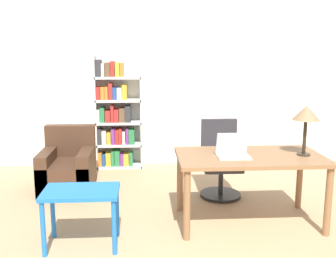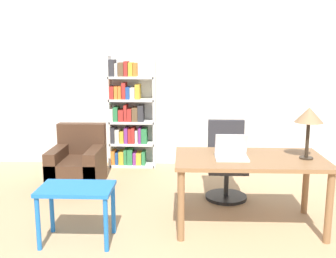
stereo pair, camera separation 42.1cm
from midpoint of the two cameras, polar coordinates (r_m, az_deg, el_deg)
The scene contains 8 objects.
wall_back at distance 6.34m, azimuth 5.73°, elevation 6.85°, with size 8.00×0.06×2.70m.
desk at distance 4.19m, azimuth 14.59°, elevation -5.33°, with size 1.53×0.85×0.75m.
laptop at distance 4.07m, azimuth 12.16°, elevation -3.48°, with size 0.33×0.25×0.25m.
table_lamp at distance 4.21m, azimuth 22.52°, elevation 1.62°, with size 0.28×0.28×0.52m.
office_chair at distance 5.03m, azimuth 10.85°, elevation -4.96°, with size 0.52×0.52×0.97m.
side_table_blue at distance 3.84m, azimuth -10.08°, elevation -9.58°, with size 0.70×0.45×0.55m.
armchair at distance 5.52m, azimuth -10.83°, elevation -5.33°, with size 0.67×0.77×0.82m.
bookshelf at distance 6.24m, azimuth -3.76°, elevation 1.75°, with size 0.75×0.28×1.76m.
Camera 2 is at (-0.17, -1.79, 1.80)m, focal length 42.00 mm.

